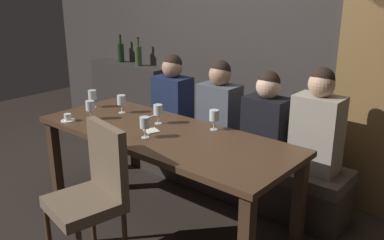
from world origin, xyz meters
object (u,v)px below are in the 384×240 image
diner_redhead (173,95)px  wine_glass_end_right (214,116)px  diner_near_end (318,123)px  wine_glass_far_left (121,101)px  diner_far_end (266,117)px  wine_glass_end_left (92,96)px  wine_bottle_dark_red (121,52)px  dining_table (163,142)px  chair_near_side (94,187)px  banquette_bench (215,163)px  diner_bearded (219,104)px  wine_glass_near_right (158,110)px  wine_bottle_pale_label (138,55)px  wine_glass_center_front (145,123)px  wine_glass_center_back (90,106)px  fork_on_table (150,117)px  espresso_cup (68,118)px

diner_redhead → wine_glass_end_right: diner_redhead is taller
diner_near_end → wine_glass_far_left: size_ratio=5.01×
diner_far_end → wine_glass_end_left: (-1.50, -0.63, 0.06)m
wine_bottle_dark_red → wine_glass_end_left: size_ratio=1.99×
dining_table → chair_near_side: 0.73m
banquette_bench → diner_bearded: 0.58m
banquette_bench → diner_far_end: bearing=0.8°
wine_glass_end_right → wine_glass_near_right: bearing=-158.3°
wine_glass_end_left → wine_glass_near_right: bearing=3.6°
dining_table → wine_glass_end_right: 0.46m
wine_glass_near_right → diner_bearded: bearing=72.8°
diner_far_end → wine_glass_end_left: diner_far_end is taller
wine_bottle_pale_label → wine_glass_center_front: bearing=-41.6°
wine_glass_end_left → wine_glass_near_right: same height
chair_near_side → wine_glass_center_back: chair_near_side is taller
diner_far_end → fork_on_table: diner_far_end is taller
diner_near_end → wine_glass_end_left: 2.05m
wine_glass_center_front → fork_on_table: 0.51m
diner_redhead → wine_glass_far_left: bearing=-99.5°
wine_glass_end_right → wine_bottle_dark_red: bearing=159.2°
wine_glass_far_left → diner_redhead: bearing=80.5°
espresso_cup → dining_table: bearing=21.7°
diner_redhead → wine_glass_center_front: (0.53, -0.88, 0.05)m
chair_near_side → wine_bottle_dark_red: (-1.77, 1.78, 0.51)m
diner_far_end → wine_glass_center_front: (-0.53, -0.88, 0.06)m
diner_far_end → diner_near_end: (0.44, 0.00, 0.04)m
dining_table → wine_bottle_dark_red: wine_bottle_dark_red is taller
diner_far_end → wine_glass_far_left: size_ratio=4.48×
diner_near_end → fork_on_table: diner_near_end is taller
diner_near_end → wine_bottle_pale_label: 2.37m
wine_glass_center_back → diner_far_end: bearing=35.5°
diner_redhead → diner_near_end: 1.50m
diner_redhead → diner_bearded: bearing=2.4°
banquette_bench → wine_glass_near_right: (-0.17, -0.57, 0.63)m
wine_bottle_pale_label → wine_glass_end_left: bearing=-67.9°
chair_near_side → espresso_cup: bearing=155.1°
chair_near_side → diner_near_end: size_ratio=1.19×
diner_redhead → wine_glass_center_front: size_ratio=4.62×
wine_glass_end_right → wine_glass_far_left: 0.93m
wine_bottle_pale_label → wine_glass_center_front: (1.36, -1.21, -0.21)m
wine_bottle_dark_red → espresso_cup: wine_bottle_dark_red is taller
wine_bottle_dark_red → wine_glass_near_right: bearing=-31.2°
wine_glass_end_right → wine_glass_center_back: 1.08m
wine_glass_end_right → banquette_bench: bearing=125.0°
wine_bottle_pale_label → wine_glass_near_right: size_ratio=1.99×
wine_bottle_pale_label → banquette_bench: bearing=-13.6°
diner_near_end → fork_on_table: 1.41m
diner_redhead → fork_on_table: (0.20, -0.50, -0.06)m
wine_glass_center_back → espresso_cup: (-0.11, -0.16, -0.09)m
diner_bearded → espresso_cup: (-0.82, -1.05, -0.04)m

